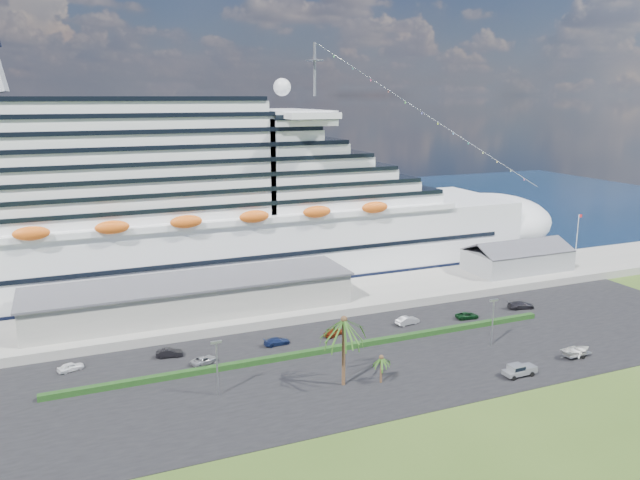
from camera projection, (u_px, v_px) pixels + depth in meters
name	position (u px, v px, depth m)	size (l,w,h in m)	color
ground	(415.00, 385.00, 93.03)	(420.00, 420.00, 0.00)	#344E1A
asphalt_lot	(381.00, 357.00, 102.90)	(140.00, 38.00, 0.12)	black
wharf	(314.00, 300.00, 128.76)	(240.00, 20.00, 1.80)	gray
water	(213.00, 224.00, 209.83)	(420.00, 160.00, 0.02)	black
cruise_ship	(184.00, 213.00, 138.65)	(191.00, 38.00, 54.00)	silver
terminal_building	(193.00, 296.00, 118.43)	(61.00, 15.00, 6.30)	gray
port_shed	(517.00, 259.00, 147.53)	(24.00, 12.31, 7.37)	gray
flagpole	(577.00, 237.00, 153.44)	(1.08, 0.16, 12.00)	silver
hedge	(324.00, 350.00, 104.26)	(88.00, 1.10, 0.90)	black
lamp_post_left	(217.00, 361.00, 88.47)	(1.60, 0.35, 8.27)	gray
lamp_post_right	(493.00, 316.00, 106.53)	(1.60, 0.35, 8.27)	gray
palm_tall	(344.00, 327.00, 90.78)	(8.82, 8.82, 11.13)	#47301E
palm_short	(381.00, 361.00, 92.75)	(3.53, 3.53, 4.56)	#47301E
parked_car_0	(71.00, 367.00, 97.34)	(1.59, 3.96, 1.35)	white
parked_car_1	(169.00, 353.00, 102.51)	(1.51, 4.33, 1.43)	black
parked_car_2	(204.00, 360.00, 99.94)	(2.06, 4.46, 1.24)	gray
parked_car_3	(277.00, 341.00, 107.48)	(1.86, 4.58, 1.33)	#16234E
parked_car_4	(334.00, 332.00, 111.62)	(1.70, 4.23, 1.44)	maroon
parked_car_5	(407.00, 320.00, 117.10)	(1.65, 4.73, 1.56)	#9A9BA1
parked_car_6	(467.00, 315.00, 120.20)	(2.09, 4.53, 1.26)	black
parked_car_7	(521.00, 305.00, 125.77)	(2.19, 5.38, 1.56)	#232228
pickup_truck	(519.00, 370.00, 95.49)	(5.47, 2.19, 1.92)	black
boat_trailer	(577.00, 350.00, 102.34)	(6.34, 4.33, 1.79)	gray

